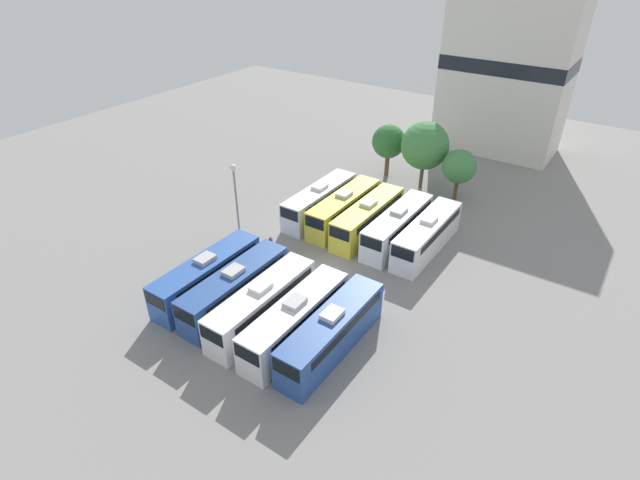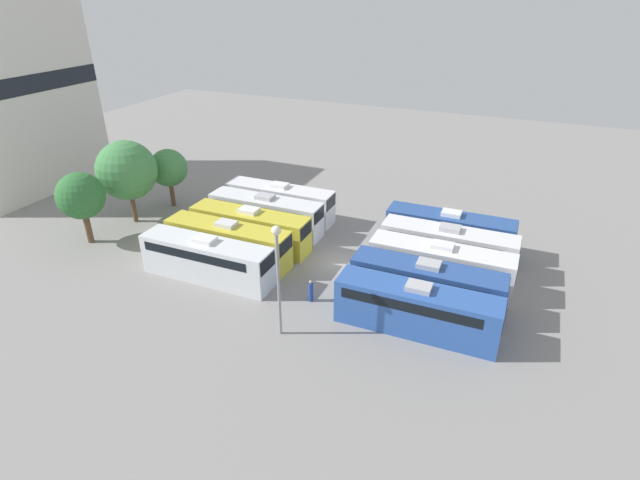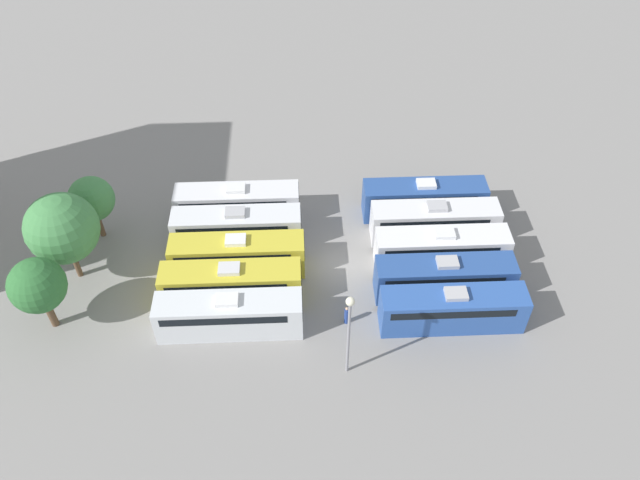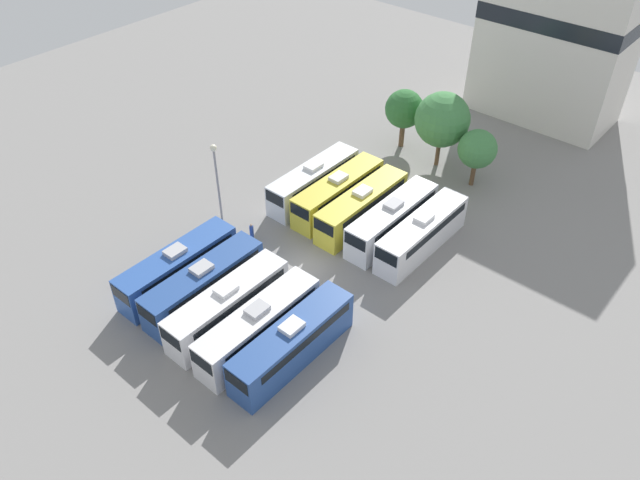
% 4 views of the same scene
% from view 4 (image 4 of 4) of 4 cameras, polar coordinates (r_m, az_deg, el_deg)
% --- Properties ---
extents(ground_plane, '(114.75, 114.75, 0.00)m').
position_cam_4_polar(ground_plane, '(52.50, -1.51, -2.38)').
color(ground_plane, gray).
extents(bus_0, '(2.49, 10.65, 3.55)m').
position_cam_4_polar(bus_0, '(51.07, -12.83, -2.37)').
color(bus_0, '#2D56A8').
rests_on(bus_0, ground_plane).
extents(bus_1, '(2.49, 10.65, 3.55)m').
position_cam_4_polar(bus_1, '(49.16, -10.53, -3.93)').
color(bus_1, '#284C93').
rests_on(bus_1, ground_plane).
extents(bus_2, '(2.49, 10.65, 3.55)m').
position_cam_4_polar(bus_2, '(47.20, -8.38, -5.86)').
color(bus_2, white).
rests_on(bus_2, ground_plane).
extents(bus_3, '(2.49, 10.65, 3.55)m').
position_cam_4_polar(bus_3, '(45.48, -5.60, -7.75)').
color(bus_3, silver).
rests_on(bus_3, ground_plane).
extents(bus_4, '(2.49, 10.65, 3.55)m').
position_cam_4_polar(bus_4, '(44.24, -2.51, -9.29)').
color(bus_4, '#284C93').
rests_on(bus_4, ground_plane).
extents(bus_5, '(2.49, 10.65, 3.55)m').
position_cam_4_polar(bus_5, '(59.54, -0.57, 5.49)').
color(bus_5, silver).
rests_on(bus_5, ground_plane).
extents(bus_6, '(2.49, 10.65, 3.55)m').
position_cam_4_polar(bus_6, '(57.97, 1.69, 4.42)').
color(bus_6, gold).
rests_on(bus_6, ground_plane).
extents(bus_7, '(2.49, 10.65, 3.55)m').
position_cam_4_polar(bus_7, '(56.27, 3.86, 3.12)').
color(bus_7, gold).
rests_on(bus_7, ground_plane).
extents(bus_8, '(2.49, 10.65, 3.55)m').
position_cam_4_polar(bus_8, '(54.98, 6.63, 1.93)').
color(bus_8, silver).
rests_on(bus_8, ground_plane).
extents(bus_9, '(2.49, 10.65, 3.55)m').
position_cam_4_polar(bus_9, '(53.82, 9.33, 0.69)').
color(bus_9, silver).
rests_on(bus_9, ground_plane).
extents(worker_person, '(0.36, 0.36, 1.72)m').
position_cam_4_polar(worker_person, '(55.00, -6.26, 0.71)').
color(worker_person, navy).
rests_on(worker_person, ground_plane).
extents(light_pole, '(0.60, 0.60, 7.86)m').
position_cam_4_polar(light_pole, '(55.18, -9.48, 6.32)').
color(light_pole, gray).
rests_on(light_pole, ground_plane).
extents(tree_0, '(4.03, 4.03, 6.43)m').
position_cam_4_polar(tree_0, '(66.82, 7.71, 11.77)').
color(tree_0, brown).
rests_on(tree_0, ground_plane).
extents(tree_1, '(5.49, 5.49, 7.94)m').
position_cam_4_polar(tree_1, '(63.69, 11.12, 10.74)').
color(tree_1, brown).
rests_on(tree_1, ground_plane).
extents(tree_2, '(3.76, 3.76, 5.95)m').
position_cam_4_polar(tree_2, '(61.75, 14.20, 8.05)').
color(tree_2, brown).
rests_on(tree_2, ground_plane).
extents(depot_building, '(15.64, 8.62, 21.02)m').
position_cam_4_polar(depot_building, '(75.01, 21.11, 17.95)').
color(depot_building, silver).
rests_on(depot_building, ground_plane).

